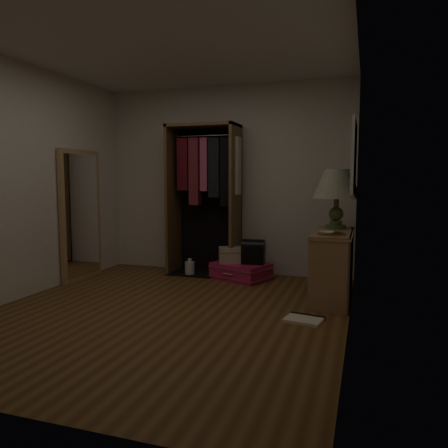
{
  "coord_description": "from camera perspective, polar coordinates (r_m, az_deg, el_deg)",
  "views": [
    {
      "loc": [
        1.87,
        -3.85,
        1.34
      ],
      "look_at": [
        0.3,
        0.95,
        0.8
      ],
      "focal_mm": 35.0,
      "sensor_mm": 36.0,
      "label": 1
    }
  ],
  "objects": [
    {
      "name": "ground",
      "position": [
        4.49,
        -7.58,
        -11.33
      ],
      "size": [
        4.0,
        4.0,
        0.0
      ],
      "primitive_type": "plane",
      "color": "brown",
      "rests_on": "ground"
    },
    {
      "name": "room_walls",
      "position": [
        4.29,
        -6.69,
        8.2
      ],
      "size": [
        3.52,
        4.02,
        2.6
      ],
      "color": "beige",
      "rests_on": "ground"
    },
    {
      "name": "console_bookshelf",
      "position": [
        4.99,
        14.0,
        -5.0
      ],
      "size": [
        0.42,
        1.12,
        0.75
      ],
      "color": "#9A6F4A",
      "rests_on": "ground"
    },
    {
      "name": "open_wardrobe",
      "position": [
        6.0,
        -2.31,
        4.99
      ],
      "size": [
        0.99,
        0.5,
        2.05
      ],
      "color": "brown",
      "rests_on": "ground"
    },
    {
      "name": "floor_mirror",
      "position": [
        6.05,
        -18.2,
        1.14
      ],
      "size": [
        0.06,
        0.8,
        1.7
      ],
      "color": "tan",
      "rests_on": "ground"
    },
    {
      "name": "pink_suitcase",
      "position": [
        5.8,
        2.23,
        -6.16
      ],
      "size": [
        0.86,
        0.75,
        0.22
      ],
      "rotation": [
        0.0,
        0.0,
        -0.4
      ],
      "color": "#BF1753",
      "rests_on": "ground"
    },
    {
      "name": "train_case",
      "position": [
        5.77,
        0.87,
        -4.05
      ],
      "size": [
        0.37,
        0.31,
        0.22
      ],
      "rotation": [
        0.0,
        0.0,
        0.39
      ],
      "color": "tan",
      "rests_on": "pink_suitcase"
    },
    {
      "name": "black_bag",
      "position": [
        5.71,
        3.87,
        -3.56
      ],
      "size": [
        0.31,
        0.21,
        0.32
      ],
      "rotation": [
        0.0,
        0.0,
        0.08
      ],
      "color": "black",
      "rests_on": "pink_suitcase"
    },
    {
      "name": "table_lamp",
      "position": [
        5.21,
        14.52,
        4.93
      ],
      "size": [
        0.6,
        0.6,
        0.68
      ],
      "rotation": [
        0.0,
        0.0,
        0.09
      ],
      "color": "#415529",
      "rests_on": "console_bookshelf"
    },
    {
      "name": "brass_tray",
      "position": [
        4.65,
        13.89,
        -1.27
      ],
      "size": [
        0.3,
        0.3,
        0.02
      ],
      "rotation": [
        0.0,
        0.0,
        0.06
      ],
      "color": "#A2773E",
      "rests_on": "console_bookshelf"
    },
    {
      "name": "ceramic_bowl",
      "position": [
        4.6,
        13.22,
        -1.19
      ],
      "size": [
        0.17,
        0.17,
        0.04
      ],
      "primitive_type": "imported",
      "rotation": [
        0.0,
        0.0,
        -0.06
      ],
      "color": "#B7DAB6",
      "rests_on": "console_bookshelf"
    },
    {
      "name": "white_jug",
      "position": [
        6.04,
        -4.49,
        -5.78
      ],
      "size": [
        0.16,
        0.16,
        0.23
      ],
      "rotation": [
        0.0,
        0.0,
        -0.19
      ],
      "color": "silver",
      "rests_on": "ground"
    },
    {
      "name": "floor_book",
      "position": [
        4.27,
        10.48,
        -12.09
      ],
      "size": [
        0.38,
        0.32,
        0.03
      ],
      "rotation": [
        0.0,
        0.0,
        -0.17
      ],
      "color": "#F1E6CB",
      "rests_on": "ground"
    }
  ]
}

